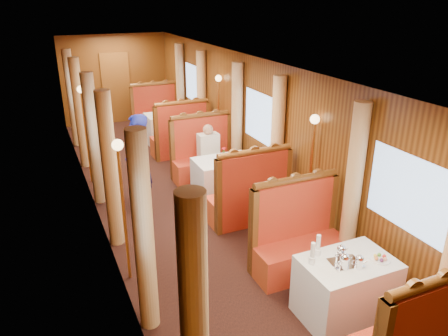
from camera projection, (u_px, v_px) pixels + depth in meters
floor at (186, 205)px, 7.88m from camera, size 3.00×12.00×0.01m
ceiling at (181, 64)px, 6.95m from camera, size 3.00×12.00×0.01m
wall_far at (116, 79)px, 12.50m from camera, size 3.00×0.01×2.50m
wall_left at (93, 151)px, 6.85m from camera, size 0.01×12.00×2.50m
wall_right at (261, 128)px, 7.98m from camera, size 0.01×12.00×2.50m
doorway_far at (117, 88)px, 12.57m from camera, size 0.80×0.04×2.00m
table_near at (346, 288)px, 5.05m from camera, size 1.05×0.72×0.75m
banquette_near_aft at (298, 242)px, 5.90m from camera, size 1.30×0.55×1.34m
table_mid at (224, 179)px, 8.02m from camera, size 1.05×0.72×0.75m
banquette_mid_fwd at (249, 199)px, 7.14m from camera, size 1.30×0.55×1.34m
banquette_mid_aft at (204, 159)px, 8.86m from camera, size 1.30×0.55×1.34m
table_far at (168, 128)px, 10.99m from camera, size 1.05×0.72×0.75m
banquette_far_fwd at (181, 138)px, 10.11m from camera, size 1.30×0.55×1.34m
banquette_far_aft at (157, 117)px, 11.83m from camera, size 1.30×0.55×1.34m
tea_tray at (345, 263)px, 4.86m from camera, size 0.37×0.30×0.01m
teapot_left at (344, 263)px, 4.75m from camera, size 0.19×0.15×0.14m
teapot_right at (359, 263)px, 4.76m from camera, size 0.19×0.16×0.13m
teapot_back at (341, 254)px, 4.91m from camera, size 0.19×0.15×0.14m
fruit_plate at (380, 259)px, 4.92m from camera, size 0.22×0.22×0.05m
cup_inboard at (312, 255)px, 4.83m from camera, size 0.08×0.08×0.26m
cup_outboard at (318, 247)px, 4.98m from camera, size 0.08×0.08×0.26m
rose_vase_mid at (224, 151)px, 7.78m from camera, size 0.06×0.06×0.36m
rose_vase_far at (168, 107)px, 10.79m from camera, size 0.06×0.06×0.36m
window_left_near at (152, 252)px, 3.81m from camera, size 0.01×1.20×0.90m
curtain_left_near_a at (195, 332)px, 3.29m from camera, size 0.22×0.22×2.35m
curtain_left_near_b at (144, 235)px, 4.62m from camera, size 0.22×0.22×2.35m
window_right_near at (408, 193)px, 4.93m from camera, size 0.01×1.20×0.90m
curtain_right_near_b at (353, 191)px, 5.65m from camera, size 0.22×0.22×2.35m
window_left_mid at (92, 138)px, 6.78m from camera, size 0.01×1.20×0.90m
curtain_left_mid_a at (110, 171)px, 6.26m from camera, size 0.22×0.22×2.35m
curtain_left_mid_b at (94, 140)px, 7.59m from camera, size 0.22×0.22×2.35m
window_right_mid at (261, 118)px, 7.90m from camera, size 0.01×1.20×0.90m
curtain_right_mid_a at (277, 146)px, 7.30m from camera, size 0.22×0.22×2.35m
curtain_right_mid_b at (237, 122)px, 8.62m from camera, size 0.22×0.22×2.35m
window_left_far at (69, 94)px, 9.75m from camera, size 0.01×1.20×0.90m
curtain_left_far_a at (80, 114)px, 9.23m from camera, size 0.22×0.22×2.35m
curtain_left_far_b at (72, 99)px, 10.56m from camera, size 0.22×0.22×2.35m
window_right_far at (194, 84)px, 10.87m from camera, size 0.01×1.20×0.90m
curtain_right_far_a at (202, 102)px, 10.27m from camera, size 0.22×0.22×2.35m
curtain_right_far_b at (181, 89)px, 11.59m from camera, size 0.22×0.22×2.35m
sconce_left_fore at (121, 183)px, 5.35m from camera, size 0.14×0.14×1.95m
sconce_right_fore at (312, 152)px, 6.40m from camera, size 0.14×0.14×1.95m
sconce_left_aft at (84, 115)px, 8.32m from camera, size 0.14×0.14×1.95m
sconce_right_aft at (219, 101)px, 9.37m from camera, size 0.14×0.14×1.95m
steward at (138, 164)px, 7.38m from camera, size 0.59×0.73×1.72m
passenger at (209, 148)px, 8.49m from camera, size 0.40×0.44×0.76m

